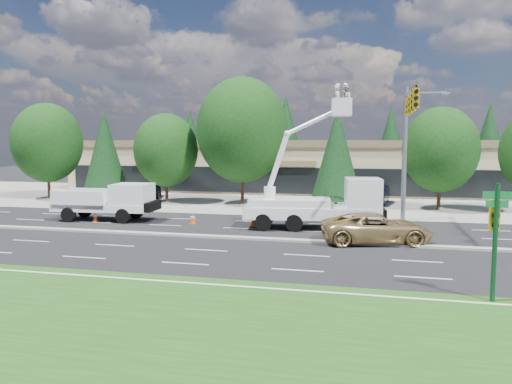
% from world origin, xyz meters
% --- Properties ---
extents(ground, '(140.00, 140.00, 0.00)m').
position_xyz_m(ground, '(0.00, 0.00, 0.00)').
color(ground, black).
rests_on(ground, ground).
extents(concrete_apron, '(140.00, 22.00, 0.01)m').
position_xyz_m(concrete_apron, '(0.00, 20.00, 0.01)').
color(concrete_apron, gray).
rests_on(concrete_apron, ground).
extents(grass_verge, '(140.00, 10.00, 0.01)m').
position_xyz_m(grass_verge, '(0.00, -13.00, 0.01)').
color(grass_verge, '#1D4112').
rests_on(grass_verge, ground).
extents(road_median, '(120.00, 0.55, 0.12)m').
position_xyz_m(road_median, '(0.00, 0.00, 0.06)').
color(road_median, gray).
rests_on(road_median, ground).
extents(strip_mall, '(50.40, 15.40, 5.50)m').
position_xyz_m(strip_mall, '(0.00, 29.97, 2.83)').
color(strip_mall, '#C7AE88').
rests_on(strip_mall, ground).
extents(tree_front_a, '(6.47, 6.47, 8.98)m').
position_xyz_m(tree_front_a, '(-22.00, 15.00, 5.26)').
color(tree_front_a, '#332114').
rests_on(tree_front_a, ground).
extents(tree_front_b, '(4.17, 4.17, 8.22)m').
position_xyz_m(tree_front_b, '(-16.00, 15.00, 4.41)').
color(tree_front_b, '#332114').
rests_on(tree_front_b, ground).
extents(tree_front_c, '(5.67, 5.67, 7.87)m').
position_xyz_m(tree_front_c, '(-10.00, 15.00, 4.60)').
color(tree_front_c, '#332114').
rests_on(tree_front_c, ground).
extents(tree_front_d, '(7.80, 7.80, 10.82)m').
position_xyz_m(tree_front_d, '(-3.00, 15.00, 6.33)').
color(tree_front_d, '#332114').
rests_on(tree_front_d, ground).
extents(tree_front_e, '(4.15, 4.15, 8.17)m').
position_xyz_m(tree_front_e, '(5.00, 15.00, 4.38)').
color(tree_front_e, '#332114').
rests_on(tree_front_e, ground).
extents(tree_front_f, '(5.83, 5.83, 8.09)m').
position_xyz_m(tree_front_f, '(13.00, 15.00, 4.73)').
color(tree_front_f, '#332114').
rests_on(tree_front_f, ground).
extents(tree_back_a, '(5.09, 5.09, 10.02)m').
position_xyz_m(tree_back_a, '(-18.00, 42.00, 5.38)').
color(tree_back_a, '#332114').
rests_on(tree_back_a, ground).
extents(tree_back_b, '(5.93, 5.93, 11.68)m').
position_xyz_m(tree_back_b, '(-4.00, 42.00, 6.27)').
color(tree_back_b, '#332114').
rests_on(tree_back_b, ground).
extents(tree_back_c, '(5.06, 5.06, 9.97)m').
position_xyz_m(tree_back_c, '(10.00, 42.00, 5.35)').
color(tree_back_c, '#332114').
rests_on(tree_back_c, ground).
extents(tree_back_d, '(5.20, 5.20, 10.25)m').
position_xyz_m(tree_back_d, '(22.00, 42.00, 5.50)').
color(tree_back_d, '#332114').
rests_on(tree_back_d, ground).
extents(signal_mast, '(2.76, 10.16, 9.00)m').
position_xyz_m(signal_mast, '(10.03, 7.04, 6.06)').
color(signal_mast, gray).
rests_on(signal_mast, ground).
extents(street_sign_pole, '(0.90, 0.44, 4.00)m').
position_xyz_m(street_sign_pole, '(12.00, -8.40, 2.44)').
color(street_sign_pole, '#0C351A').
rests_on(street_sign_pole, ground).
extents(utility_pickup, '(6.77, 3.03, 2.53)m').
position_xyz_m(utility_pickup, '(-9.44, 4.24, 1.04)').
color(utility_pickup, white).
rests_on(utility_pickup, ground).
extents(bucket_truck, '(8.53, 3.56, 8.84)m').
position_xyz_m(bucket_truck, '(4.95, 4.28, 1.86)').
color(bucket_truck, white).
rests_on(bucket_truck, ground).
extents(traffic_cone_a, '(0.40, 0.40, 0.70)m').
position_xyz_m(traffic_cone_a, '(-10.14, 3.46, 0.34)').
color(traffic_cone_a, '#E44807').
rests_on(traffic_cone_a, ground).
extents(traffic_cone_b, '(0.40, 0.40, 0.70)m').
position_xyz_m(traffic_cone_b, '(-3.49, 4.25, 0.34)').
color(traffic_cone_b, '#E44807').
rests_on(traffic_cone_b, ground).
extents(traffic_cone_c, '(0.40, 0.40, 0.70)m').
position_xyz_m(traffic_cone_c, '(0.59, 4.23, 0.34)').
color(traffic_cone_c, '#E44807').
rests_on(traffic_cone_c, ground).
extents(traffic_cone_d, '(0.40, 0.40, 0.70)m').
position_xyz_m(traffic_cone_d, '(6.48, 4.28, 0.34)').
color(traffic_cone_d, '#E44807').
rests_on(traffic_cone_d, ground).
extents(minivan, '(6.23, 3.91, 1.61)m').
position_xyz_m(minivan, '(8.20, 0.60, 0.80)').
color(minivan, tan).
rests_on(minivan, ground).
extents(parked_car_west, '(3.24, 4.96, 1.57)m').
position_xyz_m(parked_car_west, '(-12.90, 17.72, 0.78)').
color(parked_car_west, black).
rests_on(parked_car_west, ground).
extents(parked_car_east, '(2.28, 5.15, 1.64)m').
position_xyz_m(parked_car_east, '(8.27, 18.04, 0.82)').
color(parked_car_east, black).
rests_on(parked_car_east, ground).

